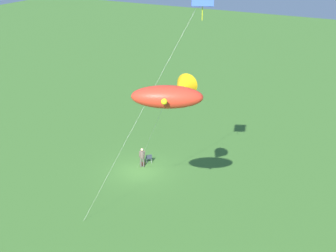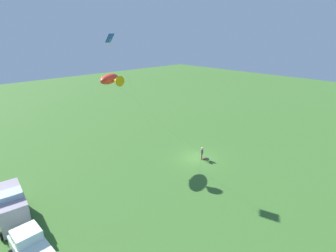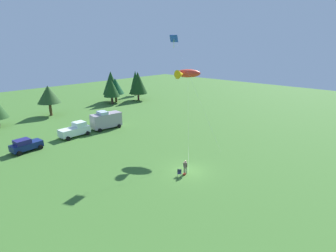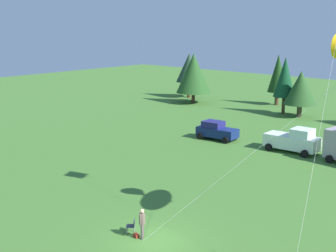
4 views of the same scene
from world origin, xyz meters
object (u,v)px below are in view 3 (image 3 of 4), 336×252
at_px(backpack_on_grass, 184,174).
at_px(kite_large_fish, 186,74).
at_px(kite_diamond_blue, 175,42).
at_px(truck_white_pickup, 75,130).
at_px(car_navy_hatch, 26,145).
at_px(person_kite_flyer, 185,166).
at_px(van_motorhome_grey, 106,120).
at_px(folding_chair, 179,172).

height_order(backpack_on_grass, kite_large_fish, kite_large_fish).
relative_size(kite_large_fish, kite_diamond_blue, 0.70).
bearing_deg(truck_white_pickup, car_navy_hatch, -175.61).
xyz_separation_m(person_kite_flyer, truck_white_pickup, (-2.12, 22.21, 0.08)).
relative_size(person_kite_flyer, van_motorhome_grey, 0.31).
bearing_deg(person_kite_flyer, truck_white_pickup, -118.37).
bearing_deg(van_motorhome_grey, backpack_on_grass, 85.62).
bearing_deg(kite_diamond_blue, car_navy_hatch, 143.59).
height_order(person_kite_flyer, car_navy_hatch, car_navy_hatch).
xyz_separation_m(car_navy_hatch, kite_diamond_blue, (17.70, -13.06, 14.20)).
bearing_deg(truck_white_pickup, kite_large_fish, -54.11).
bearing_deg(backpack_on_grass, truck_white_pickup, 94.57).
xyz_separation_m(backpack_on_grass, car_navy_hatch, (-9.99, 21.47, 0.84)).
distance_m(van_motorhome_grey, kite_large_fish, 17.75).
height_order(truck_white_pickup, van_motorhome_grey, van_motorhome_grey).
distance_m(person_kite_flyer, van_motorhome_grey, 22.35).
distance_m(backpack_on_grass, van_motorhome_grey, 22.61).
bearing_deg(car_navy_hatch, folding_chair, 108.56).
relative_size(backpack_on_grass, car_navy_hatch, 0.07).
xyz_separation_m(person_kite_flyer, van_motorhome_grey, (3.91, 22.00, 0.62)).
xyz_separation_m(kite_large_fish, kite_diamond_blue, (-1.76, 0.67, 4.53)).
height_order(truck_white_pickup, kite_large_fish, kite_large_fish).
distance_m(person_kite_flyer, kite_diamond_blue, 17.96).
xyz_separation_m(folding_chair, kite_diamond_blue, (8.31, 8.16, 14.66)).
distance_m(folding_chair, car_navy_hatch, 23.20).
height_order(person_kite_flyer, backpack_on_grass, person_kite_flyer).
bearing_deg(person_kite_flyer, backpack_on_grass, -9.65).
distance_m(person_kite_flyer, folding_chair, 1.08).
xyz_separation_m(van_motorhome_grey, kite_diamond_blue, (3.46, -13.73, 13.51)).
bearing_deg(van_motorhome_grey, kite_diamond_blue, 110.63).
xyz_separation_m(truck_white_pickup, kite_large_fish, (11.26, -14.60, 9.52)).
height_order(person_kite_flyer, van_motorhome_grey, van_motorhome_grey).
height_order(folding_chair, car_navy_hatch, car_navy_hatch).
relative_size(van_motorhome_grey, kite_diamond_blue, 0.35).
height_order(folding_chair, kite_diamond_blue, kite_diamond_blue).
relative_size(person_kite_flyer, kite_diamond_blue, 0.11).
xyz_separation_m(folding_chair, car_navy_hatch, (-9.39, 21.21, 0.46)).
xyz_separation_m(backpack_on_grass, van_motorhome_grey, (4.25, 22.15, 1.53)).
xyz_separation_m(backpack_on_grass, truck_white_pickup, (-1.79, 22.36, 0.99)).
bearing_deg(backpack_on_grass, folding_chair, 156.11).
distance_m(truck_white_pickup, van_motorhome_grey, 6.06).
height_order(backpack_on_grass, car_navy_hatch, car_navy_hatch).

